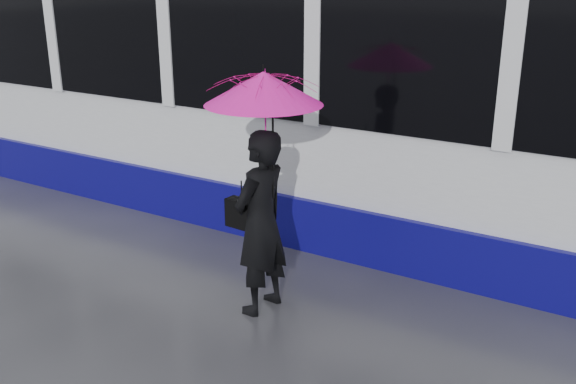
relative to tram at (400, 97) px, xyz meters
The scene contains 6 objects.
ground 3.22m from the tram, 115.62° to the right, with size 90.00×90.00×0.00m, color #2D2D32.
rails 2.02m from the tram, behind, with size 34.00×1.51×0.02m.
tram is the anchor object (origin of this frame).
woman 2.73m from the tram, 95.56° to the right, with size 0.64×0.42×1.74m, color black.
umbrella 2.63m from the tram, 94.47° to the right, with size 1.10×1.10×1.18m.
handbag 2.73m from the tram, 100.37° to the right, with size 0.32×0.16×0.45m.
Camera 1 is at (3.97, -4.62, 3.04)m, focal length 40.00 mm.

